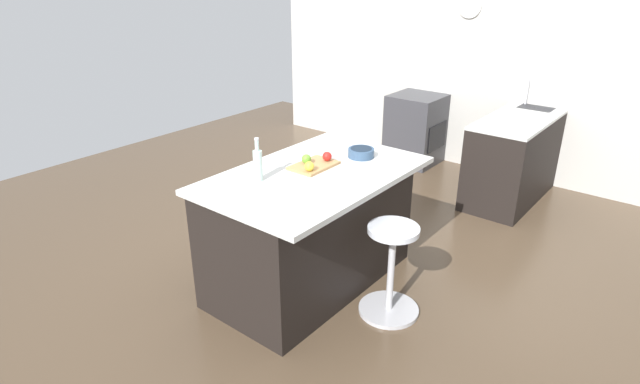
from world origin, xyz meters
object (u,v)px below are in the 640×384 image
Objects in this scene: apple_yellow at (309,166)px; water_bottle at (258,164)px; fruit_bowl at (361,152)px; apple_red at (327,156)px; stool_by_window at (391,273)px; oven_range at (415,129)px; apple_green at (306,159)px; kitchen_island at (310,228)px; cutting_board at (314,165)px.

apple_yellow is 0.23× the size of water_bottle.
fruit_bowl is at bearing 169.81° from apple_yellow.
apple_yellow is at bearing 149.10° from water_bottle.
apple_red is 1.00× the size of apple_yellow.
stool_by_window is 2.23× the size of water_bottle.
oven_range is 3.13m from apple_yellow.
oven_range is at bearing -170.53° from water_bottle.
fruit_bowl is at bearing 153.48° from apple_green.
water_bottle is (0.41, -0.87, 0.74)m from stool_by_window.
stool_by_window is (2.90, 1.42, -0.10)m from oven_range.
kitchen_island is at bearing 155.81° from water_bottle.
apple_yellow reaches higher than fruit_bowl.
fruit_bowl is at bearing 158.59° from cutting_board.
fruit_bowl is (2.46, 0.84, 0.56)m from oven_range.
apple_red reaches higher than fruit_bowl.
apple_green is 0.47m from fruit_bowl.
stool_by_window is 0.97m from cutting_board.
apple_red reaches higher than stool_by_window.
apple_red is 0.25m from apple_yellow.
apple_yellow is 0.35× the size of fruit_bowl.
fruit_bowl is (-0.40, 0.16, 0.03)m from cutting_board.
oven_range is 2.40× the size of cutting_board.
water_bottle is at bearing 9.47° from oven_range.
apple_green is (2.88, 0.63, 0.57)m from oven_range.
kitchen_island is 23.25× the size of apple_yellow.
water_bottle is 0.90m from fruit_bowl.
apple_red is at bearing 179.34° from kitchen_island.
stool_by_window is 3.41× the size of fruit_bowl.
fruit_bowl is (-0.28, 0.12, -0.02)m from apple_red.
cutting_board is at bearing -153.71° from apple_yellow.
apple_yellow reaches higher than kitchen_island.
water_bottle reaches higher than kitchen_island.
apple_green reaches higher than oven_range.
apple_red is (-0.21, 0.00, 0.53)m from kitchen_island.
stool_by_window is at bearing 26.12° from oven_range.
water_bottle is at bearing -10.48° from apple_green.
water_bottle is at bearing -18.78° from fruit_bowl.
water_bottle is 1.53× the size of fruit_bowl.
apple_yellow is (0.25, 0.03, -0.00)m from apple_red.
apple_yellow is at bearing 37.49° from kitchen_island.
apple_green is 0.35× the size of fruit_bowl.
stool_by_window is at bearing 88.51° from apple_green.
cutting_board is at bearing 163.62° from water_bottle.
apple_yellow is at bearing 6.56° from apple_red.
kitchen_island is at bearing -86.44° from stool_by_window.
stool_by_window is at bearing 53.00° from fruit_bowl.
cutting_board is (-0.09, -0.03, 0.48)m from kitchen_island.
apple_green is at bearing 12.36° from oven_range.
apple_yellow is at bearing -10.19° from fruit_bowl.
stool_by_window is at bearing 93.56° from kitchen_island.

